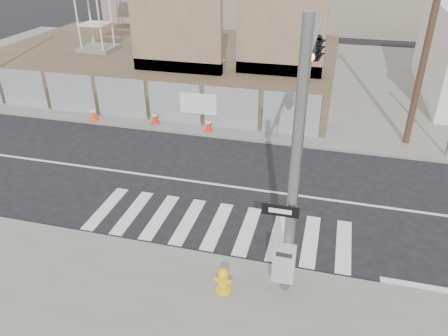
% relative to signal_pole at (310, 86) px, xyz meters
% --- Properties ---
extents(ground, '(100.00, 100.00, 0.00)m').
position_rel_signal_pole_xyz_m(ground, '(-2.49, 2.05, -4.78)').
color(ground, black).
rests_on(ground, ground).
extents(sidewalk_far, '(50.00, 20.00, 0.12)m').
position_rel_signal_pole_xyz_m(sidewalk_far, '(-2.49, 16.05, -4.72)').
color(sidewalk_far, slate).
rests_on(sidewalk_far, ground).
extents(signal_pole, '(0.96, 5.87, 7.00)m').
position_rel_signal_pole_xyz_m(signal_pole, '(0.00, 0.00, 0.00)').
color(signal_pole, gray).
rests_on(signal_pole, sidewalk_near).
extents(chain_link_fence, '(24.60, 0.04, 2.00)m').
position_rel_signal_pole_xyz_m(chain_link_fence, '(-12.49, 7.05, -3.66)').
color(chain_link_fence, gray).
rests_on(chain_link_fence, sidewalk_far).
extents(concrete_wall_left, '(6.00, 1.30, 8.00)m').
position_rel_signal_pole_xyz_m(concrete_wall_left, '(-9.49, 15.13, -1.40)').
color(concrete_wall_left, '#7B5D49').
rests_on(concrete_wall_left, sidewalk_far).
extents(concrete_wall_right, '(5.50, 1.30, 8.00)m').
position_rel_signal_pole_xyz_m(concrete_wall_right, '(-2.99, 16.13, -1.40)').
color(concrete_wall_right, '#7B5D49').
rests_on(concrete_wall_right, sidewalk_far).
extents(utility_pole_right, '(1.60, 0.28, 10.00)m').
position_rel_signal_pole_xyz_m(utility_pole_right, '(4.01, 7.55, 0.42)').
color(utility_pole_right, '#483221').
rests_on(utility_pole_right, sidewalk_far).
extents(fire_hydrant, '(0.47, 0.47, 0.75)m').
position_rel_signal_pole_xyz_m(fire_hydrant, '(-1.54, -3.33, -4.29)').
color(fire_hydrant, yellow).
rests_on(fire_hydrant, sidewalk_near).
extents(traffic_cone_b, '(0.48, 0.48, 0.78)m').
position_rel_signal_pole_xyz_m(traffic_cone_b, '(-10.70, 6.27, -4.28)').
color(traffic_cone_b, '#FF4C0D').
rests_on(traffic_cone_b, sidewalk_far).
extents(traffic_cone_c, '(0.44, 0.44, 0.70)m').
position_rel_signal_pole_xyz_m(traffic_cone_c, '(-7.63, 6.67, -4.32)').
color(traffic_cone_c, red).
rests_on(traffic_cone_c, sidewalk_far).
extents(traffic_cone_d, '(0.39, 0.39, 0.70)m').
position_rel_signal_pole_xyz_m(traffic_cone_d, '(-4.85, 6.48, -4.32)').
color(traffic_cone_d, red).
rests_on(traffic_cone_d, sidewalk_far).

